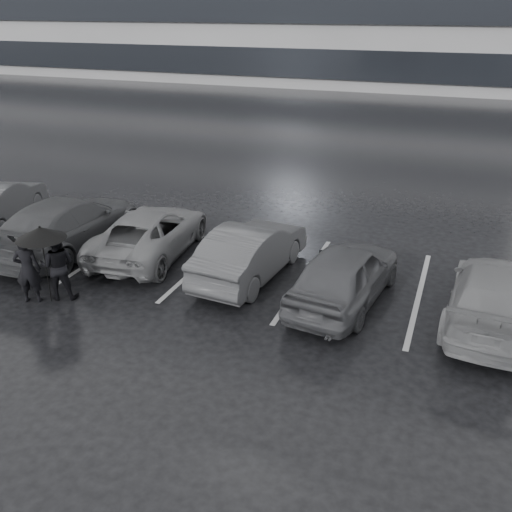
{
  "coord_description": "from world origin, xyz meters",
  "views": [
    {
      "loc": [
        3.98,
        -9.99,
        6.31
      ],
      "look_at": [
        -0.14,
        1.0,
        1.1
      ],
      "focal_mm": 40.0,
      "sensor_mm": 36.0,
      "label": 1
    }
  ],
  "objects_px": {
    "car_west_c": "(68,224)",
    "car_east": "(494,296)",
    "car_west_a": "(251,251)",
    "car_west_b": "(150,232)",
    "pedestrian_right": "(58,265)",
    "pedestrian_left": "(28,270)",
    "car_main": "(345,274)"
  },
  "relations": [
    {
      "from": "car_west_a",
      "to": "pedestrian_right",
      "type": "distance_m",
      "value": 4.57
    },
    {
      "from": "car_main",
      "to": "pedestrian_left",
      "type": "xyz_separation_m",
      "value": [
        -6.73,
        -2.51,
        0.11
      ]
    },
    {
      "from": "car_west_c",
      "to": "pedestrian_right",
      "type": "xyz_separation_m",
      "value": [
        1.61,
        -2.48,
        0.08
      ]
    },
    {
      "from": "pedestrian_left",
      "to": "pedestrian_right",
      "type": "xyz_separation_m",
      "value": [
        0.51,
        0.4,
        0.01
      ]
    },
    {
      "from": "pedestrian_left",
      "to": "car_west_b",
      "type": "bearing_deg",
      "value": -132.84
    },
    {
      "from": "car_west_a",
      "to": "car_west_c",
      "type": "height_order",
      "value": "car_west_c"
    },
    {
      "from": "car_west_a",
      "to": "pedestrian_left",
      "type": "distance_m",
      "value": 5.22
    },
    {
      "from": "car_main",
      "to": "car_west_c",
      "type": "xyz_separation_m",
      "value": [
        -7.83,
        0.37,
        0.04
      ]
    },
    {
      "from": "car_west_a",
      "to": "pedestrian_left",
      "type": "relative_size",
      "value": 2.55
    },
    {
      "from": "pedestrian_right",
      "to": "car_west_a",
      "type": "bearing_deg",
      "value": -166.26
    },
    {
      "from": "car_west_c",
      "to": "car_main",
      "type": "bearing_deg",
      "value": 177.94
    },
    {
      "from": "car_west_a",
      "to": "car_west_b",
      "type": "relative_size",
      "value": 0.91
    },
    {
      "from": "pedestrian_right",
      "to": "car_west_c",
      "type": "bearing_deg",
      "value": -78.7
    },
    {
      "from": "car_west_b",
      "to": "car_west_c",
      "type": "height_order",
      "value": "car_west_c"
    },
    {
      "from": "car_west_a",
      "to": "car_east",
      "type": "distance_m",
      "value": 5.68
    },
    {
      "from": "car_west_a",
      "to": "car_east",
      "type": "xyz_separation_m",
      "value": [
        5.67,
        -0.34,
        -0.03
      ]
    },
    {
      "from": "car_west_b",
      "to": "car_east",
      "type": "height_order",
      "value": "car_east"
    },
    {
      "from": "car_west_c",
      "to": "pedestrian_left",
      "type": "relative_size",
      "value": 3.17
    },
    {
      "from": "car_west_b",
      "to": "car_main",
      "type": "bearing_deg",
      "value": 165.6
    },
    {
      "from": "car_west_a",
      "to": "car_west_c",
      "type": "relative_size",
      "value": 0.8
    },
    {
      "from": "car_west_a",
      "to": "car_west_c",
      "type": "xyz_separation_m",
      "value": [
        -5.33,
        -0.17,
        0.06
      ]
    },
    {
      "from": "car_west_b",
      "to": "pedestrian_left",
      "type": "xyz_separation_m",
      "value": [
        -1.17,
        -3.39,
        0.18
      ]
    },
    {
      "from": "car_main",
      "to": "car_west_b",
      "type": "bearing_deg",
      "value": -1.43
    },
    {
      "from": "car_west_b",
      "to": "pedestrian_right",
      "type": "bearing_deg",
      "value": 72.15
    },
    {
      "from": "car_west_b",
      "to": "car_west_c",
      "type": "relative_size",
      "value": 0.88
    },
    {
      "from": "car_main",
      "to": "car_east",
      "type": "relative_size",
      "value": 0.92
    },
    {
      "from": "car_west_b",
      "to": "pedestrian_left",
      "type": "height_order",
      "value": "pedestrian_left"
    },
    {
      "from": "car_west_c",
      "to": "pedestrian_left",
      "type": "height_order",
      "value": "pedestrian_left"
    },
    {
      "from": "car_west_a",
      "to": "car_west_b",
      "type": "height_order",
      "value": "car_west_a"
    },
    {
      "from": "car_main",
      "to": "car_west_c",
      "type": "bearing_deg",
      "value": 4.82
    },
    {
      "from": "car_west_c",
      "to": "car_east",
      "type": "distance_m",
      "value": 11.01
    },
    {
      "from": "car_west_a",
      "to": "car_west_b",
      "type": "xyz_separation_m",
      "value": [
        -3.06,
        0.34,
        -0.05
      ]
    }
  ]
}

